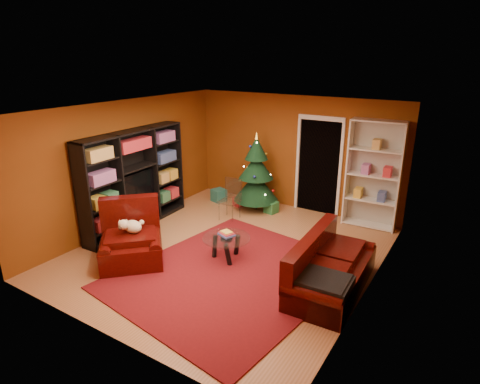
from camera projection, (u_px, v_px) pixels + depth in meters
The scene contains 18 objects.
floor at pixel (228, 253), 7.38m from camera, with size 5.00×5.50×0.05m, color #AA6A40.
ceiling at pixel (227, 107), 6.51m from camera, with size 5.00×5.50×0.05m, color silver.
wall_back at pixel (295, 153), 9.17m from camera, with size 5.00×0.05×2.60m, color brown.
wall_left at pixel (126, 164), 8.22m from camera, with size 0.05×5.50×2.60m, color brown.
wall_right at pixel (376, 214), 5.68m from camera, with size 0.05×5.50×2.60m, color brown.
doorway at pixel (318, 168), 8.91m from camera, with size 1.06×0.60×2.16m, color black, non-canonical shape.
rug at pixel (231, 275), 6.60m from camera, with size 3.08×3.59×0.02m, color maroon.
media_unit at pixel (135, 180), 8.17m from camera, with size 0.40×2.64×2.02m, color black, non-canonical shape.
christmas_tree at pixel (256, 172), 9.14m from camera, with size 1.03×1.03×1.84m, color black, non-canonical shape.
gift_box_teal at pixel (219, 195), 9.87m from camera, with size 0.30×0.30×0.30m, color #206660.
gift_box_green at pixel (271, 207), 9.16m from camera, with size 0.26×0.26×0.26m, color #25743A.
gift_box_red at pixel (239, 201), 9.57m from camera, with size 0.22×0.22×0.22m, color maroon.
white_bookshelf at pixel (373, 175), 8.14m from camera, with size 1.06×0.38×2.29m, color white, non-canonical shape.
armchair at pixel (131, 239), 6.88m from camera, with size 1.11×1.11×0.87m, color #320604, non-canonical shape.
dog at pixel (133, 227), 6.86m from camera, with size 0.40×0.30×0.28m, color beige, non-canonical shape.
sofa at pixel (333, 264), 6.10m from camera, with size 1.97×0.89×0.85m, color #320604, non-canonical shape.
coffee_table at pixel (227, 248), 7.04m from camera, with size 0.84×0.84×0.52m, color gray, non-canonical shape.
acrylic_chair at pixel (229, 201), 8.74m from camera, with size 0.41×0.45×0.80m, color #66605B, non-canonical shape.
Camera 1 is at (3.69, -5.48, 3.46)m, focal length 30.00 mm.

